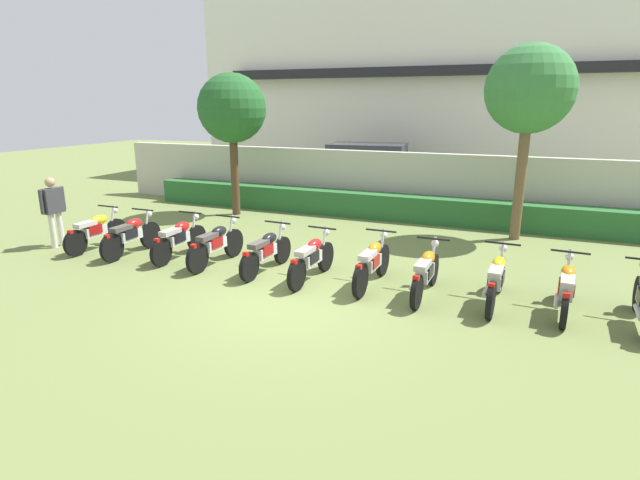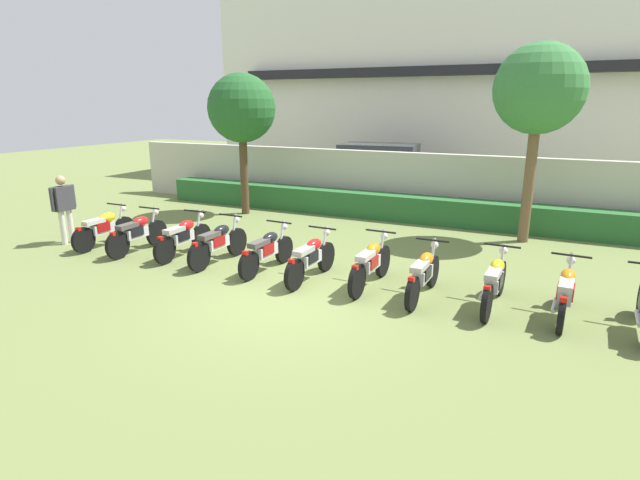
{
  "view_description": "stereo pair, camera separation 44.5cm",
  "coord_description": "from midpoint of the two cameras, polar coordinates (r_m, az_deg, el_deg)",
  "views": [
    {
      "loc": [
        3.63,
        -7.29,
        3.31
      ],
      "look_at": [
        0.0,
        1.49,
        0.7
      ],
      "focal_mm": 28.13,
      "sensor_mm": 36.0,
      "label": 1
    },
    {
      "loc": [
        4.04,
        -7.11,
        3.31
      ],
      "look_at": [
        0.0,
        1.49,
        0.7
      ],
      "focal_mm": 28.13,
      "sensor_mm": 36.0,
      "label": 2
    }
  ],
  "objects": [
    {
      "name": "inspector_person",
      "position": [
        13.37,
        -28.93,
        3.37
      ],
      "size": [
        0.22,
        0.67,
        1.65
      ],
      "color": "silver",
      "rests_on": "ground"
    },
    {
      "name": "motorcycle_in_row_0",
      "position": [
        12.81,
        -25.07,
        0.96
      ],
      "size": [
        0.6,
        1.81,
        0.96
      ],
      "rotation": [
        0.0,
        0.0,
        1.56
      ],
      "color": "black",
      "rests_on": "ground"
    },
    {
      "name": "building",
      "position": [
        23.57,
        13.71,
        17.15
      ],
      "size": [
        20.74,
        6.5,
        8.44
      ],
      "color": "white",
      "rests_on": "ground"
    },
    {
      "name": "motorcycle_in_row_9",
      "position": [
        8.89,
        24.92,
        -5.0
      ],
      "size": [
        0.6,
        1.81,
        0.94
      ],
      "rotation": [
        0.0,
        0.0,
        1.51
      ],
      "color": "black",
      "rests_on": "ground"
    },
    {
      "name": "motorcycle_in_row_2",
      "position": [
        11.41,
        -16.83,
        0.15
      ],
      "size": [
        0.6,
        1.83,
        0.96
      ],
      "rotation": [
        0.0,
        0.0,
        1.56
      ],
      "color": "black",
      "rests_on": "ground"
    },
    {
      "name": "hedge_row",
      "position": [
        14.82,
        7.04,
        3.78
      ],
      "size": [
        15.76,
        0.7,
        0.73
      ],
      "primitive_type": "cube",
      "color": "#28602D",
      "rests_on": "ground"
    },
    {
      "name": "motorcycle_in_row_6",
      "position": [
        9.3,
        4.59,
        -2.58
      ],
      "size": [
        0.6,
        1.93,
        0.97
      ],
      "rotation": [
        0.0,
        0.0,
        1.54
      ],
      "color": "black",
      "rests_on": "ground"
    },
    {
      "name": "motorcycle_in_row_5",
      "position": [
        9.58,
        -2.29,
        -2.07
      ],
      "size": [
        0.6,
        1.85,
        0.96
      ],
      "rotation": [
        0.0,
        0.0,
        1.52
      ],
      "color": "black",
      "rests_on": "ground"
    },
    {
      "name": "tree_near_inspector",
      "position": [
        15.32,
        -10.84,
        14.4
      ],
      "size": [
        2.0,
        2.0,
        4.16
      ],
      "color": "#4C3823",
      "rests_on": "ground"
    },
    {
      "name": "motorcycle_in_row_1",
      "position": [
        12.05,
        -21.7,
        0.52
      ],
      "size": [
        0.6,
        1.82,
        0.97
      ],
      "rotation": [
        0.0,
        0.0,
        1.57
      ],
      "color": "black",
      "rests_on": "ground"
    },
    {
      "name": "motorcycle_in_row_4",
      "position": [
        10.13,
        -7.4,
        -1.24
      ],
      "size": [
        0.6,
        1.84,
        0.95
      ],
      "rotation": [
        0.0,
        0.0,
        1.51
      ],
      "color": "black",
      "rests_on": "ground"
    },
    {
      "name": "ground",
      "position": [
        8.81,
        -5.19,
        -6.8
      ],
      "size": [
        60.0,
        60.0,
        0.0
      ],
      "primitive_type": "plane",
      "color": "olive"
    },
    {
      "name": "motorcycle_in_row_8",
      "position": [
        8.88,
        18.08,
        -4.24
      ],
      "size": [
        0.6,
        1.94,
        0.96
      ],
      "rotation": [
        0.0,
        0.0,
        1.52
      ],
      "color": "black",
      "rests_on": "ground"
    },
    {
      "name": "parked_car",
      "position": [
        18.46,
        5.12,
        7.9
      ],
      "size": [
        4.66,
        2.43,
        1.89
      ],
      "rotation": [
        0.0,
        0.0,
        0.1
      ],
      "color": "black",
      "rests_on": "ground"
    },
    {
      "name": "motorcycle_in_row_7",
      "position": [
        8.94,
        10.54,
        -3.63
      ],
      "size": [
        0.6,
        1.88,
        0.95
      ],
      "rotation": [
        0.0,
        0.0,
        1.54
      ],
      "color": "black",
      "rests_on": "ground"
    },
    {
      "name": "compound_wall",
      "position": [
        15.39,
        7.82,
        6.38
      ],
      "size": [
        19.7,
        0.3,
        1.9
      ],
      "primitive_type": "cube",
      "color": "#BCB7A8",
      "rests_on": "ground"
    },
    {
      "name": "motorcycle_in_row_3",
      "position": [
        10.77,
        -12.94,
        -0.44
      ],
      "size": [
        0.6,
        1.89,
        0.97
      ],
      "rotation": [
        0.0,
        0.0,
        1.53
      ],
      "color": "black",
      "rests_on": "ground"
    },
    {
      "name": "tree_far_side",
      "position": [
        13.04,
        21.82,
        15.48
      ],
      "size": [
        2.06,
        2.06,
        4.65
      ],
      "color": "brown",
      "rests_on": "ground"
    }
  ]
}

